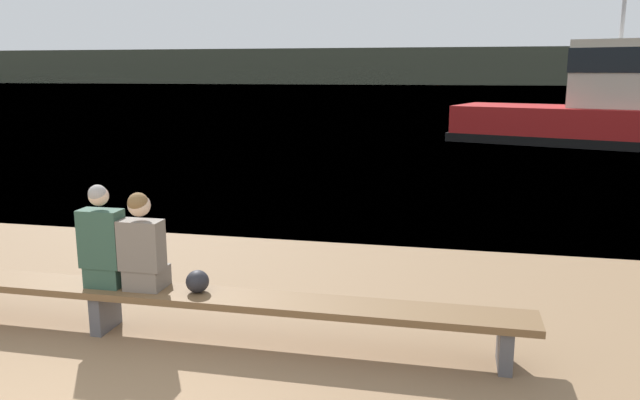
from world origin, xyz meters
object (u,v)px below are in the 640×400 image
object	(u,v)px
bench_main	(104,293)
person_right	(143,246)
shopping_bag	(197,281)
person_left	(103,243)
tugboat_red	(614,113)

from	to	relation	value
bench_main	person_right	xyz separation A→B (m)	(0.46, -0.00, 0.52)
shopping_bag	person_left	bearing A→B (deg)	-178.39
person_left	person_right	world-z (taller)	person_left
person_left	shopping_bag	xyz separation A→B (m)	(0.98, 0.03, -0.34)
person_left	person_right	xyz separation A→B (m)	(0.43, 0.00, -0.01)
bench_main	person_left	distance (m)	0.53
shopping_bag	bench_main	bearing A→B (deg)	-178.46
person_left	shopping_bag	distance (m)	1.04
tugboat_red	bench_main	bearing A→B (deg)	172.33
shopping_bag	tugboat_red	world-z (taller)	tugboat_red
bench_main	person_left	world-z (taller)	person_left
person_right	shopping_bag	bearing A→B (deg)	2.86
bench_main	person_right	distance (m)	0.69
person_left	bench_main	bearing A→B (deg)	179.09
person_left	tugboat_red	xyz separation A→B (m)	(8.83, 18.50, 0.24)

